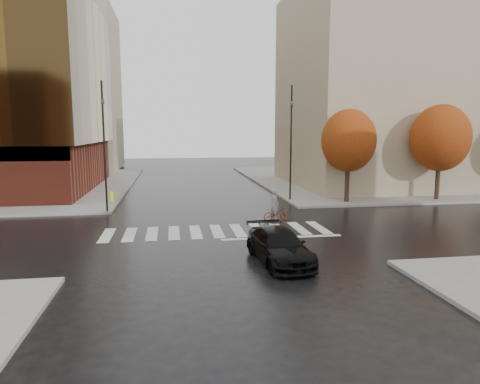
% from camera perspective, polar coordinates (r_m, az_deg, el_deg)
% --- Properties ---
extents(ground, '(120.00, 120.00, 0.00)m').
position_cam_1_polar(ground, '(21.78, -2.95, -5.55)').
color(ground, black).
rests_on(ground, ground).
extents(sidewalk_ne, '(30.00, 30.00, 0.15)m').
position_cam_1_polar(sidewalk_ne, '(48.30, 19.72, 1.69)').
color(sidewalk_ne, gray).
rests_on(sidewalk_ne, ground).
extents(crosswalk, '(12.00, 3.00, 0.01)m').
position_cam_1_polar(crosswalk, '(22.26, -3.09, -5.24)').
color(crosswalk, silver).
rests_on(crosswalk, ground).
extents(building_ne_tan, '(16.00, 16.00, 18.00)m').
position_cam_1_polar(building_ne_tan, '(42.80, 18.14, 13.17)').
color(building_ne_tan, tan).
rests_on(building_ne_tan, sidewalk_ne).
extents(building_nw_far, '(14.00, 12.00, 20.00)m').
position_cam_1_polar(building_nw_far, '(59.84, -22.93, 12.38)').
color(building_nw_far, tan).
rests_on(building_nw_far, sidewalk_nw).
extents(tree_ne_a, '(3.80, 3.80, 6.50)m').
position_cam_1_polar(tree_ne_a, '(30.96, 14.28, 6.64)').
color(tree_ne_a, '#302115').
rests_on(tree_ne_a, sidewalk_ne).
extents(tree_ne_b, '(4.20, 4.20, 6.89)m').
position_cam_1_polar(tree_ne_b, '(34.33, 25.15, 6.53)').
color(tree_ne_b, '#302115').
rests_on(tree_ne_b, sidewalk_ne).
extents(sedan, '(2.22, 4.61, 1.29)m').
position_cam_1_polar(sedan, '(17.12, 5.25, -7.18)').
color(sedan, black).
rests_on(sedan, ground).
extents(cyclist, '(1.73, 1.02, 1.85)m').
position_cam_1_polar(cyclist, '(24.67, 4.76, -2.43)').
color(cyclist, maroon).
rests_on(cyclist, ground).
extents(traffic_light_nw, '(0.22, 0.19, 8.00)m').
position_cam_1_polar(traffic_light_nw, '(27.63, -17.70, 7.05)').
color(traffic_light_nw, black).
rests_on(traffic_light_nw, sidewalk_nw).
extents(traffic_light_ne, '(0.23, 0.25, 8.20)m').
position_cam_1_polar(traffic_light_ne, '(31.22, 6.83, 7.73)').
color(traffic_light_ne, black).
rests_on(traffic_light_ne, sidewalk_ne).
extents(fire_hydrant, '(0.26, 0.26, 0.74)m').
position_cam_1_polar(fire_hydrant, '(31.66, -16.74, -0.51)').
color(fire_hydrant, yellow).
rests_on(fire_hydrant, sidewalk_nw).
extents(manhole, '(0.78, 0.78, 0.01)m').
position_cam_1_polar(manhole, '(24.27, 4.50, -4.11)').
color(manhole, '#4F3A1C').
rests_on(manhole, ground).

